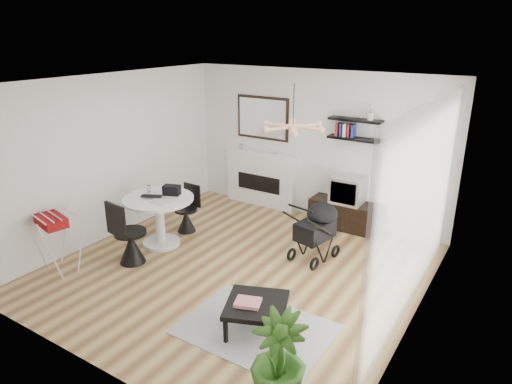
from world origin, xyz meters
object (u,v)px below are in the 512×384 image
Objects in this scene: fireplace at (261,172)px; potted_plant at (279,359)px; tv_console at (346,215)px; drying_rack at (58,241)px; stroller at (317,233)px; crt_tv at (348,190)px; dining_table at (159,214)px; coffee_table at (257,306)px.

potted_plant is (2.85, -4.29, -0.21)m from fireplace.
fireplace is 1.67× the size of tv_console.
tv_console is 1.38× the size of potted_plant.
fireplace is at bearing 175.14° from tv_console.
tv_console is 1.46× the size of drying_rack.
stroller reaches higher than tv_console.
stroller is 2.99m from potted_plant.
stroller is at bearing -88.68° from crt_tv.
stroller is at bearing 108.43° from potted_plant.
dining_table is 1.26× the size of drying_rack.
drying_rack is at bearing -174.28° from coffee_table.
tv_console is 0.48m from crt_tv.
dining_table is 1.24× the size of coffee_table.
crt_tv is (1.88, -0.16, 0.04)m from fireplace.
drying_rack is 0.92× the size of stroller.
stroller reaches higher than dining_table.
tv_console is at bearing 103.23° from potted_plant.
fireplace is 1.94m from tv_console.
potted_plant is (3.93, -0.48, 0.00)m from drying_rack.
coffee_table is (2.53, -1.07, -0.21)m from dining_table.
stroller reaches higher than potted_plant.
stroller is at bearing -88.84° from tv_console.
drying_rack is at bearing -129.04° from crt_tv.
stroller is at bearing 95.57° from coffee_table.
potted_plant is (0.97, -4.13, 0.23)m from tv_console.
drying_rack is (-1.08, -3.81, -0.22)m from fireplace.
potted_plant is (0.98, -4.13, -0.25)m from crt_tv.
fireplace reaches higher than coffee_table.
crt_tv is 0.60× the size of coffee_table.
crt_tv is at bearing 44.42° from dining_table.
potted_plant is at bearing -29.81° from dining_table.
crt_tv is at bearing -4.97° from fireplace.
drying_rack is at bearing -130.74° from stroller.
tv_console is at bearing 64.14° from drying_rack.
dining_table is 1.54m from drying_rack.
potted_plant is at bearing 6.20° from drying_rack.
tv_console reaches higher than coffee_table.
dining_table is at bearing -135.58° from tv_console.
drying_rack is 3.96m from potted_plant.
crt_tv is at bearing 102.35° from stroller.
drying_rack reaches higher than dining_table.
crt_tv is at bearing -138.35° from tv_console.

